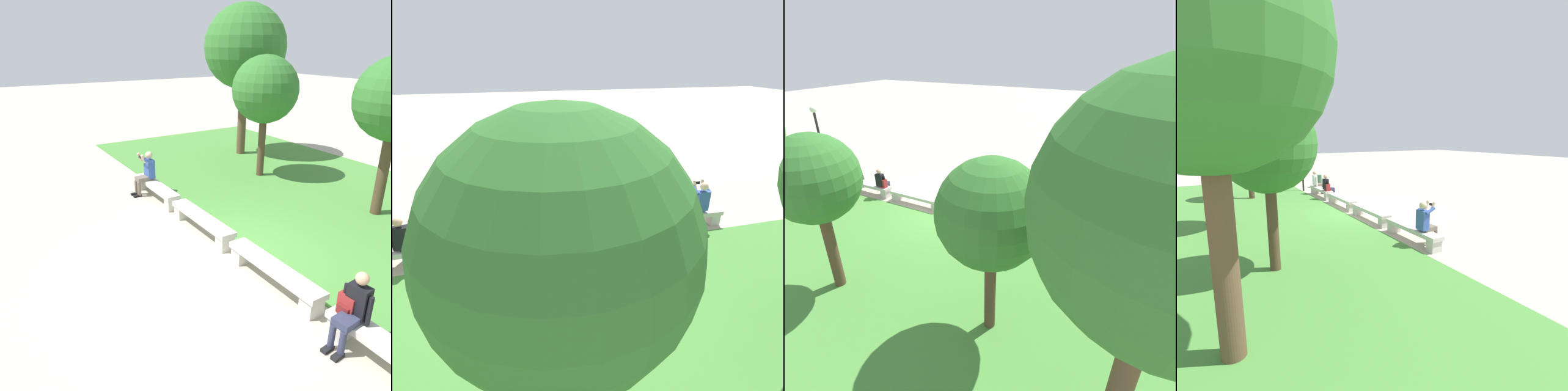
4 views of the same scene
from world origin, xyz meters
TOP-DOWN VIEW (x-y plane):
  - ground_plane at (0.00, 0.00)m, footprint 80.00×80.00m
  - grass_strip at (0.00, 4.38)m, footprint 22.05×8.00m
  - bench_main at (-3.87, 0.00)m, footprint 2.32×0.40m
  - bench_near at (-1.29, 0.00)m, footprint 2.32×0.40m
  - bench_mid at (1.29, 0.00)m, footprint 2.32×0.40m
  - bench_far at (3.87, 0.00)m, footprint 2.32×0.40m
  - person_photographer at (-4.37, -0.08)m, footprint 0.48×0.73m
  - person_distant at (3.07, -0.07)m, footprint 0.48×0.69m
  - person_companion at (4.62, -0.07)m, footprint 0.48×0.69m
  - backpack at (2.94, 0.00)m, footprint 0.28×0.24m
  - tree_behind_wall at (0.24, 4.62)m, footprint 2.08×2.08m
  - tree_left_background at (-3.90, 4.02)m, footprint 2.17×2.17m
  - tree_right_background at (5.11, 3.18)m, footprint 1.87×1.87m
  - tree_far_back at (-6.54, 5.19)m, footprint 3.14×3.14m
  - trash_bin at (6.74, -0.88)m, footprint 0.44×0.44m
  - lamp_post at (5.95, 0.29)m, footprint 0.28×0.28m

SIDE VIEW (x-z plane):
  - ground_plane at x=0.00m, z-range 0.00..0.00m
  - grass_strip at x=0.00m, z-range 0.00..0.03m
  - bench_main at x=-3.87m, z-range 0.08..0.53m
  - bench_near at x=-1.29m, z-range 0.08..0.53m
  - bench_mid at x=1.29m, z-range 0.08..0.53m
  - bench_far at x=3.87m, z-range 0.08..0.53m
  - trash_bin at x=6.74m, z-range 0.00..0.75m
  - backpack at x=2.94m, z-range 0.41..0.84m
  - person_distant at x=3.07m, z-range 0.04..1.30m
  - person_companion at x=4.62m, z-range 0.04..1.30m
  - person_photographer at x=-4.37m, z-range 0.08..1.40m
  - lamp_post at x=5.95m, z-range 0.58..4.17m
  - tree_left_background at x=-3.90m, z-range 0.91..4.93m
  - tree_behind_wall at x=0.24m, z-range 0.98..5.10m
  - tree_right_background at x=5.11m, z-range 1.12..5.33m
  - tree_far_back at x=-6.54m, z-range 1.28..7.05m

